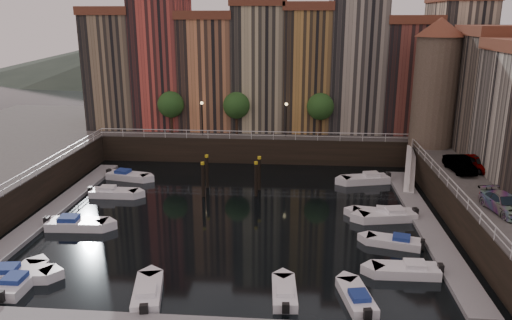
# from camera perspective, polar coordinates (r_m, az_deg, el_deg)

# --- Properties ---
(ground) EXTENTS (200.00, 200.00, 0.00)m
(ground) POSITION_cam_1_polar(r_m,az_deg,el_deg) (44.20, -2.43, -6.29)
(ground) COLOR black
(ground) RESTS_ON ground
(quay_far) EXTENTS (80.00, 20.00, 3.00)m
(quay_far) POSITION_cam_1_polar(r_m,az_deg,el_deg) (68.49, 0.24, 3.13)
(quay_far) COLOR black
(quay_far) RESTS_ON ground
(dock_left) EXTENTS (2.00, 28.00, 0.35)m
(dock_left) POSITION_cam_1_polar(r_m,az_deg,el_deg) (47.95, -22.27, -5.48)
(dock_left) COLOR gray
(dock_left) RESTS_ON ground
(dock_right) EXTENTS (2.00, 28.00, 0.35)m
(dock_right) POSITION_cam_1_polar(r_m,az_deg,el_deg) (44.28, 18.85, -6.89)
(dock_right) COLOR gray
(dock_right) RESTS_ON ground
(mountains) EXTENTS (145.00, 100.00, 18.00)m
(mountains) POSITION_cam_1_polar(r_m,az_deg,el_deg) (150.87, 3.47, 12.61)
(mountains) COLOR #2D382D
(mountains) RESTS_ON ground
(far_terrace) EXTENTS (48.70, 10.30, 17.50)m
(far_terrace) POSITION_cam_1_polar(r_m,az_deg,el_deg) (64.36, 3.06, 10.81)
(far_terrace) COLOR #877256
(far_terrace) RESTS_ON quay_far
(corner_tower) EXTENTS (5.20, 5.20, 13.80)m
(corner_tower) POSITION_cam_1_polar(r_m,az_deg,el_deg) (57.39, 19.84, 8.50)
(corner_tower) COLOR #6B5B4C
(corner_tower) RESTS_ON quay_right
(promenade_trees) EXTENTS (21.20, 3.20, 5.20)m
(promenade_trees) POSITION_cam_1_polar(r_m,az_deg,el_deg) (60.00, -1.62, 6.24)
(promenade_trees) COLOR black
(promenade_trees) RESTS_ON quay_far
(street_lamps) EXTENTS (10.36, 0.36, 4.18)m
(street_lamps) POSITION_cam_1_polar(r_m,az_deg,el_deg) (59.11, -1.40, 5.41)
(street_lamps) COLOR black
(street_lamps) RESTS_ON quay_far
(railings) EXTENTS (36.08, 34.04, 0.52)m
(railings) POSITION_cam_1_polar(r_m,az_deg,el_deg) (47.55, -1.76, 0.17)
(railings) COLOR white
(railings) RESTS_ON ground
(gangway) EXTENTS (2.78, 8.32, 3.73)m
(gangway) POSITION_cam_1_polar(r_m,az_deg,el_deg) (54.02, 17.24, -0.68)
(gangway) COLOR white
(gangway) RESTS_ON ground
(mooring_pilings) EXTENTS (5.68, 2.93, 3.78)m
(mooring_pilings) POSITION_cam_1_polar(r_m,az_deg,el_deg) (49.19, -2.84, -1.90)
(mooring_pilings) COLOR black
(mooring_pilings) RESTS_ON ground
(boat_left_0) EXTENTS (4.88, 2.31, 1.10)m
(boat_left_0) POSITION_cam_1_polar(r_m,az_deg,el_deg) (37.41, -25.84, -11.71)
(boat_left_0) COLOR white
(boat_left_0) RESTS_ON ground
(boat_left_2) EXTENTS (5.15, 2.08, 1.17)m
(boat_left_2) POSITION_cam_1_polar(r_m,az_deg,el_deg) (43.89, -19.91, -6.90)
(boat_left_2) COLOR white
(boat_left_2) RESTS_ON ground
(boat_left_3) EXTENTS (4.76, 1.75, 1.09)m
(boat_left_3) POSITION_cam_1_polar(r_m,az_deg,el_deg) (50.41, -16.05, -3.62)
(boat_left_3) COLOR white
(boat_left_3) RESTS_ON ground
(boat_left_4) EXTENTS (4.93, 2.67, 1.10)m
(boat_left_4) POSITION_cam_1_polar(r_m,az_deg,el_deg) (55.28, -14.50, -1.76)
(boat_left_4) COLOR white
(boat_left_4) RESTS_ON ground
(boat_right_0) EXTENTS (4.65, 1.74, 1.07)m
(boat_right_0) POSITION_cam_1_polar(r_m,az_deg,el_deg) (35.85, 16.91, -11.96)
(boat_right_0) COLOR white
(boat_right_0) RESTS_ON ground
(boat_right_1) EXTENTS (4.34, 2.52, 0.97)m
(boat_right_1) POSITION_cam_1_polar(r_m,az_deg,el_deg) (39.84, 15.62, -8.98)
(boat_right_1) COLOR white
(boat_right_1) RESTS_ON ground
(boat_right_2) EXTENTS (5.16, 2.70, 1.16)m
(boat_right_2) POSITION_cam_1_polar(r_m,az_deg,el_deg) (44.46, 14.93, -6.16)
(boat_right_2) COLOR white
(boat_right_2) RESTS_ON ground
(boat_right_3) EXTENTS (4.51, 2.23, 1.01)m
(boat_right_3) POSITION_cam_1_polar(r_m,az_deg,el_deg) (44.81, 13.81, -5.97)
(boat_right_3) COLOR white
(boat_right_3) RESTS_ON ground
(boat_right_4) EXTENTS (5.27, 3.00, 1.18)m
(boat_right_4) POSITION_cam_1_polar(r_m,az_deg,el_deg) (53.64, 12.53, -2.15)
(boat_right_4) COLOR white
(boat_right_4) RESTS_ON ground
(boat_near_0) EXTENTS (1.76, 4.74, 1.09)m
(boat_near_0) POSITION_cam_1_polar(r_m,az_deg,el_deg) (36.52, -25.39, -12.34)
(boat_near_0) COLOR white
(boat_near_0) RESTS_ON ground
(boat_near_1) EXTENTS (2.50, 4.72, 1.06)m
(boat_near_1) POSITION_cam_1_polar(r_m,az_deg,el_deg) (32.57, -12.29, -14.63)
(boat_near_1) COLOR white
(boat_near_1) RESTS_ON ground
(boat_near_2) EXTENTS (1.74, 4.14, 0.94)m
(boat_near_2) POSITION_cam_1_polar(r_m,az_deg,el_deg) (31.99, 3.26, -14.95)
(boat_near_2) COLOR white
(boat_near_2) RESTS_ON ground
(boat_near_3) EXTENTS (2.30, 4.39, 0.98)m
(boat_near_3) POSITION_cam_1_polar(r_m,az_deg,el_deg) (32.05, 11.45, -15.18)
(boat_near_3) COLOR white
(boat_near_3) RESTS_ON ground
(car_a) EXTENTS (2.98, 4.49, 1.42)m
(car_a) POSITION_cam_1_polar(r_m,az_deg,el_deg) (50.39, 23.95, -0.41)
(car_a) COLOR gray
(car_a) RESTS_ON quay_right
(car_b) EXTENTS (2.05, 4.49, 1.43)m
(car_b) POSITION_cam_1_polar(r_m,az_deg,el_deg) (49.31, 22.23, -0.55)
(car_b) COLOR gray
(car_b) RESTS_ON quay_right
(car_c) EXTENTS (2.70, 4.89, 1.34)m
(car_c) POSITION_cam_1_polar(r_m,az_deg,el_deg) (40.53, 26.48, -4.59)
(car_c) COLOR gray
(car_c) RESTS_ON quay_right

